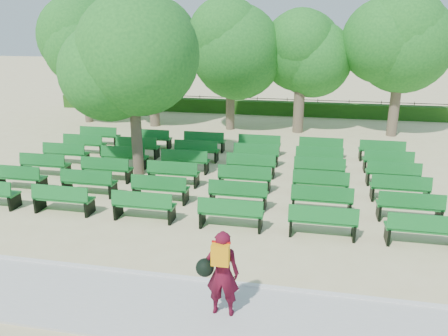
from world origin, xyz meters
TOP-DOWN VIEW (x-y plane):
  - ground at (0.00, 0.00)m, footprint 120.00×120.00m
  - paving at (0.00, -7.40)m, footprint 30.00×2.20m
  - curb at (0.00, -6.25)m, footprint 30.00×0.12m
  - hedge at (0.00, 14.00)m, footprint 26.00×0.70m
  - fence at (0.00, 14.40)m, footprint 26.00×0.10m
  - tree_line at (0.00, 10.00)m, footprint 21.80×6.80m
  - bench_array at (1.06, 0.69)m, footprint 1.93×0.61m
  - tree_among at (-2.10, 0.82)m, footprint 4.68×4.68m
  - person at (2.99, -7.35)m, footprint 0.88×0.53m

SIDE VIEW (x-z plane):
  - ground at x=0.00m, z-range 0.00..0.00m
  - fence at x=0.00m, z-range -0.51..0.51m
  - tree_line at x=0.00m, z-range -3.52..3.52m
  - paving at x=0.00m, z-range 0.00..0.06m
  - curb at x=0.00m, z-range 0.00..0.10m
  - bench_array at x=1.06m, z-range -0.51..0.71m
  - hedge at x=0.00m, z-range 0.00..0.90m
  - person at x=2.99m, z-range 0.09..1.97m
  - tree_among at x=-2.10m, z-range 1.07..7.47m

